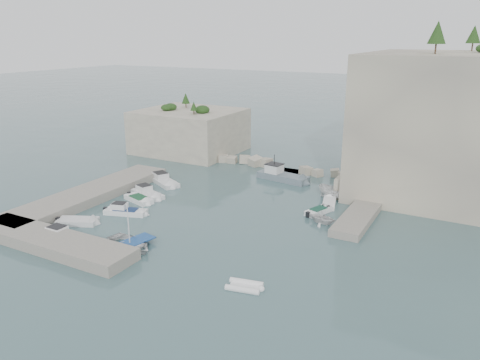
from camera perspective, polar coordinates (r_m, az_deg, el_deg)
The scene contains 23 objects.
ground at distance 50.02m, azimuth -3.30°, elevation -5.08°, with size 400.00×400.00×0.00m, color #466669.
cliff_east at distance 63.10m, azimuth 26.83°, elevation 5.84°, with size 26.00×22.00×17.00m, color beige.
cliff_terrace at distance 61.00m, azimuth 16.33°, elevation -0.36°, with size 8.00×10.00×2.50m, color beige.
outcrop_west at distance 79.68m, azimuth -6.15°, elevation 5.96°, with size 16.00×14.00×7.00m, color beige.
quay_west at distance 59.40m, azimuth -17.93°, elevation -1.69°, with size 5.00×24.00×1.10m, color #9E9689.
quay_south at distance 47.43m, azimuth -21.98°, elevation -6.96°, with size 18.00×4.00×1.10m, color #9E9689.
ledge_east at distance 53.76m, azimuth 14.87°, elevation -3.58°, with size 3.00×16.00×0.80m, color #9E9689.
breakwater at distance 68.81m, azimuth 5.65°, elevation 1.77°, with size 28.00×3.00×1.40m, color beige.
motorboat_a at distance 63.43m, azimuth -9.30°, elevation -0.39°, with size 6.71×2.00×1.40m, color silver, non-canonical shape.
motorboat_b at distance 58.70m, azimuth -11.17°, elevation -1.95°, with size 5.48×1.79×1.40m, color silver, non-canonical shape.
motorboat_c at distance 57.14m, azimuth -12.22°, elevation -2.56°, with size 4.49×1.63×0.70m, color white, non-canonical shape.
motorboat_d at distance 53.45m, azimuth -13.73°, elevation -4.07°, with size 5.16×1.53×1.40m, color white, non-canonical shape.
motorboat_e at distance 52.25m, azimuth -19.15°, elevation -5.06°, with size 4.52×1.85×0.70m, color silver, non-canonical shape.
motorboat_f at distance 48.73m, azimuth -20.69°, elevation -6.87°, with size 5.64×1.68×1.40m, color white, non-canonical shape.
rowboat at distance 45.24m, azimuth -13.24°, elevation -8.06°, with size 3.79×5.31×1.10m, color white.
inflatable_dinghy at distance 37.66m, azimuth 0.55°, elevation -13.04°, with size 3.01×1.46×0.44m, color white, non-canonical shape.
tender_east_a at distance 50.28m, azimuth 10.00°, elevation -5.21°, with size 2.51×2.90×1.53m, color silver.
tender_east_b at distance 52.88m, azimuth 9.52°, elevation -4.03°, with size 3.82×1.30×0.70m, color white, non-canonical shape.
tender_east_c at distance 55.72m, azimuth 10.81°, elevation -2.98°, with size 4.34×1.40×0.70m, color white, non-canonical shape.
tender_east_d at distance 57.75m, azimuth 11.76°, elevation -2.31°, with size 1.82×4.85×1.87m, color silver.
work_boat at distance 64.23m, azimuth 5.25°, elevation -0.00°, with size 7.92×2.34×2.20m, color slate, non-canonical shape.
rowboat_mast at distance 44.19m, azimuth -13.48°, elevation -4.95°, with size 0.10×0.10×4.20m, color white.
vegetation at distance 63.96m, azimuth 23.31°, elevation 14.97°, with size 53.48×13.88×13.40m.
Camera 1 is at (24.58, -39.20, 19.02)m, focal length 35.00 mm.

